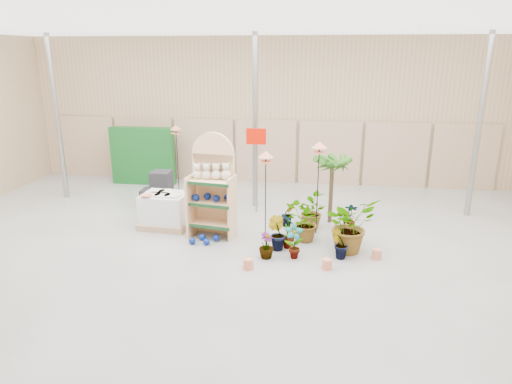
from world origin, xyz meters
The scene contains 24 objects.
room centered at (0.00, 0.91, 2.21)m, with size 15.20×12.10×4.70m.
display_shelf centered at (-0.65, 1.36, 1.07)m, with size 1.06×0.76×2.34m.
teddy_bears centered at (-0.62, 1.25, 1.48)m, with size 0.87×0.23×0.37m.
gazing_balls_shelf centered at (-0.65, 1.23, 0.92)m, with size 0.86×0.29×0.16m.
gazing_balls_floor centered at (-0.75, 0.81, 0.07)m, with size 0.63×0.39×0.15m.
pallet_stack centered at (-1.91, 1.67, 0.41)m, with size 1.20×1.02×0.84m.
charcoal_planters centered at (-2.54, 3.00, 0.42)m, with size 0.80×0.50×1.00m.
trellis_stock centered at (-3.80, 5.20, 0.90)m, with size 2.00×0.30×1.80m, color #0F4C19.
offer_sign centered at (0.10, 2.98, 1.57)m, with size 0.50×0.08×2.20m.
bird_table_front centered at (0.51, 1.52, 1.80)m, with size 0.34×0.34×1.94m.
bird_table_right centered at (1.67, 1.70, 1.99)m, with size 0.34×0.34×2.15m.
bird_table_back centered at (-2.45, 4.47, 1.87)m, with size 0.34×0.34×2.01m.
palm centered at (1.99, 2.50, 1.50)m, with size 0.70×0.70×1.76m.
potted_plant_0 centered at (1.08, 0.79, 0.40)m, with size 0.42×0.28×0.80m, color #235413.
potted_plant_1 centered at (0.85, 0.68, 0.36)m, with size 0.40×0.32×0.73m, color #235413.
potted_plant_2 centered at (1.42, 1.20, 0.43)m, with size 0.78×0.67×0.87m, color #235413.
potted_plant_3 centered at (2.31, 1.39, 0.37)m, with size 0.41×0.41×0.74m, color #235413.
potted_plant_4 centered at (2.48, 2.15, 0.31)m, with size 0.33×0.22×0.63m, color #235413.
potted_plant_5 centered at (1.00, 2.08, 0.31)m, with size 0.34×0.27×0.61m, color #235413.
potted_plant_6 centered at (1.51, 2.06, 0.41)m, with size 0.74×0.64×0.82m, color #235413.
potted_plant_7 centered at (0.68, 0.23, 0.27)m, with size 0.30×0.30×0.53m, color #235413.
potted_plant_8 centered at (1.23, 0.29, 0.36)m, with size 0.38×0.26×0.73m, color #235413.
potted_plant_9 centered at (2.14, 0.41, 0.31)m, with size 0.34×0.27×0.62m, color #235413.
potted_plant_10 centered at (2.35, 0.81, 0.58)m, with size 1.05×0.91×1.17m, color #235413.
Camera 1 is at (1.64, -8.19, 3.98)m, focal length 32.00 mm.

